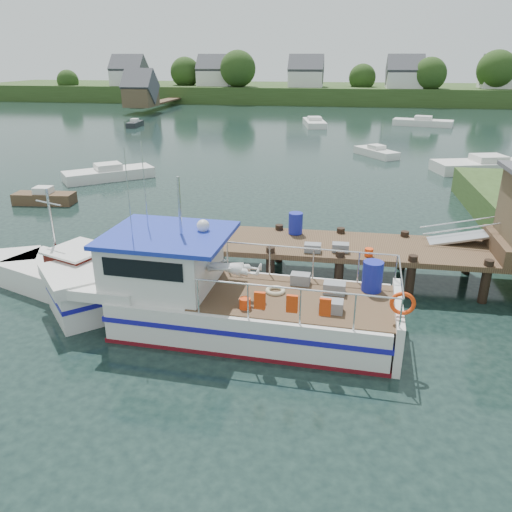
% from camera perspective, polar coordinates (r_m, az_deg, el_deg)
% --- Properties ---
extents(ground_plane, '(160.00, 160.00, 0.00)m').
position_cam_1_polar(ground_plane, '(19.79, 3.57, -2.08)').
color(ground_plane, black).
extents(far_shore, '(140.00, 42.55, 9.22)m').
position_cam_1_polar(far_shore, '(100.57, 8.90, 18.25)').
color(far_shore, '#314A1E').
rests_on(far_shore, ground).
extents(dock, '(16.60, 3.00, 4.78)m').
position_cam_1_polar(dock, '(19.51, 23.14, 2.84)').
color(dock, '#503926').
rests_on(dock, ground).
extents(lobster_boat, '(11.93, 4.01, 5.70)m').
position_cam_1_polar(lobster_boat, '(15.71, -5.39, -4.63)').
color(lobster_boat, silver).
rests_on(lobster_boat, ground).
extents(work_boat, '(7.09, 4.20, 3.79)m').
position_cam_1_polar(work_boat, '(19.39, -20.79, -2.13)').
color(work_boat, silver).
rests_on(work_boat, ground).
extents(moored_rowboat, '(3.54, 1.48, 1.00)m').
position_cam_1_polar(moored_rowboat, '(31.73, -23.04, 6.18)').
color(moored_rowboat, '#503926').
rests_on(moored_rowboat, ground).
extents(moored_far, '(7.42, 4.04, 1.20)m').
position_cam_1_polar(moored_far, '(67.03, 18.53, 14.30)').
color(moored_far, silver).
rests_on(moored_far, ground).
extents(moored_a, '(5.96, 5.41, 1.11)m').
position_cam_1_polar(moored_a, '(36.76, -16.47, 9.04)').
color(moored_a, silver).
rests_on(moored_a, ground).
extents(moored_b, '(3.80, 4.49, 0.98)m').
position_cam_1_polar(moored_b, '(44.94, 13.57, 11.47)').
color(moored_b, silver).
rests_on(moored_b, ground).
extents(moored_c, '(8.32, 4.67, 1.25)m').
position_cam_1_polar(moored_c, '(41.40, 24.95, 9.35)').
color(moored_c, silver).
rests_on(moored_c, ground).
extents(moored_d, '(3.38, 6.91, 1.12)m').
position_cam_1_polar(moored_d, '(64.03, 6.69, 14.91)').
color(moored_d, silver).
rests_on(moored_d, ground).
extents(moored_e, '(1.42, 3.55, 0.96)m').
position_cam_1_polar(moored_e, '(64.76, -13.67, 14.48)').
color(moored_e, black).
rests_on(moored_e, ground).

